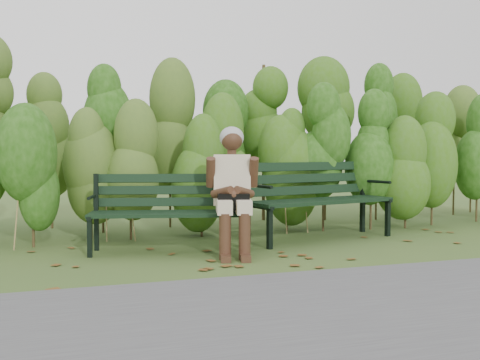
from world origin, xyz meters
name	(u,v)px	position (x,y,z in m)	size (l,w,h in m)	color
ground	(251,255)	(0.00, 0.00, 0.00)	(80.00, 80.00, 0.00)	#3C5726
footpath	(364,314)	(0.00, -2.20, 0.01)	(60.00, 2.50, 0.01)	#474749
hedge_band	(204,136)	(0.00, 1.86, 1.26)	(11.04, 1.67, 2.42)	#47381E
leaf_litter	(303,252)	(0.58, -0.01, 0.00)	(5.24, 2.05, 0.01)	brown
bench_left	(170,206)	(-0.74, 0.47, 0.48)	(1.72, 0.91, 0.82)	black
bench_right	(316,193)	(1.10, 0.77, 0.55)	(1.95, 1.01, 0.93)	black
seated_woman	(233,183)	(-0.15, 0.15, 0.73)	(0.58, 0.85, 1.32)	beige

